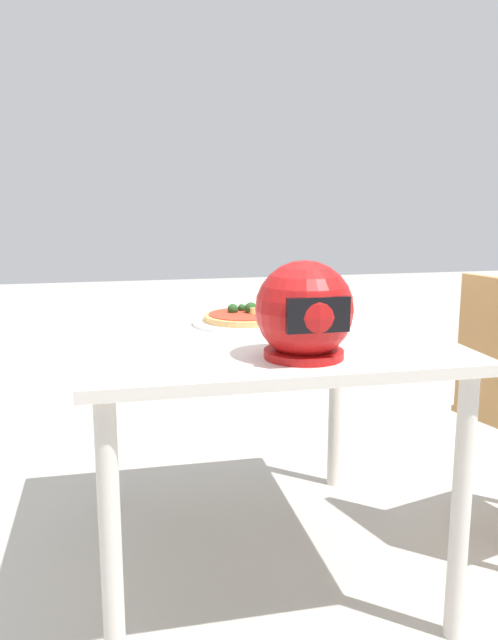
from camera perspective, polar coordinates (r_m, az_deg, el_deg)
ground_plane at (r=2.19m, az=0.40°, el=-20.60°), size 14.00×14.00×0.00m
dining_table at (r=1.92m, az=0.42°, el=-3.33°), size 0.99×1.05×0.76m
pizza_plate at (r=1.97m, az=-0.41°, el=-0.19°), size 0.32×0.32×0.01m
pizza at (r=1.97m, az=-0.28°, el=0.37°), size 0.25×0.25×0.05m
motorcycle_helmet at (r=1.55m, az=4.98°, el=0.72°), size 0.24×0.24×0.24m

